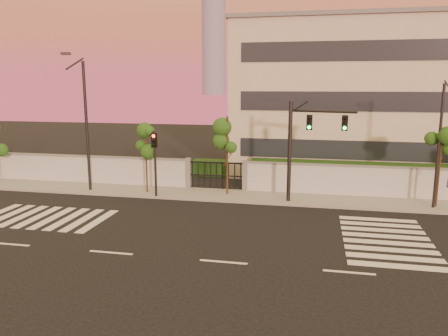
% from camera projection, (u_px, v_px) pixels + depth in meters
% --- Properties ---
extents(ground, '(120.00, 120.00, 0.00)m').
position_uv_depth(ground, '(223.00, 262.00, 17.97)').
color(ground, black).
rests_on(ground, ground).
extents(sidewalk, '(60.00, 3.00, 0.15)m').
position_uv_depth(sidewalk, '(257.00, 197.00, 28.06)').
color(sidewalk, gray).
rests_on(sidewalk, ground).
extents(perimeter_wall, '(60.00, 0.36, 2.20)m').
position_uv_depth(perimeter_wall, '(261.00, 177.00, 29.29)').
color(perimeter_wall, '#B6B8BD').
rests_on(perimeter_wall, ground).
extents(hedge_row, '(41.00, 4.25, 1.80)m').
position_uv_depth(hedge_row, '(280.00, 173.00, 31.76)').
color(hedge_row, '#163710').
rests_on(hedge_row, ground).
extents(institutional_building, '(24.40, 12.40, 12.25)m').
position_uv_depth(institutional_building, '(384.00, 97.00, 36.16)').
color(institutional_building, beige).
rests_on(institutional_building, ground).
extents(distant_skyscraper, '(16.00, 16.00, 118.00)m').
position_uv_depth(distant_skyscraper, '(214.00, 0.00, 288.45)').
color(distant_skyscraper, gray).
rests_on(distant_skyscraper, ground).
extents(road_markings, '(57.00, 7.62, 0.02)m').
position_uv_depth(road_markings, '(208.00, 230.00, 21.90)').
color(road_markings, silver).
rests_on(road_markings, ground).
extents(street_tree_c, '(1.37, 1.09, 4.61)m').
position_uv_depth(street_tree_c, '(146.00, 144.00, 28.56)').
color(street_tree_c, '#382314').
rests_on(street_tree_c, ground).
extents(street_tree_d, '(1.55, 1.24, 5.21)m').
position_uv_depth(street_tree_d, '(228.00, 138.00, 27.94)').
color(street_tree_d, '#382314').
rests_on(street_tree_d, ground).
extents(street_tree_e, '(1.48, 1.18, 4.78)m').
position_uv_depth(street_tree_e, '(441.00, 150.00, 25.04)').
color(street_tree_e, '#382314').
rests_on(street_tree_e, ground).
extents(traffic_signal_main, '(3.92, 1.10, 6.26)m').
position_uv_depth(traffic_signal_main, '(303.00, 140.00, 25.98)').
color(traffic_signal_main, black).
rests_on(traffic_signal_main, ground).
extents(traffic_signal_secondary, '(0.34, 0.33, 4.33)m').
position_uv_depth(traffic_signal_secondary, '(155.00, 156.00, 27.53)').
color(traffic_signal_secondary, black).
rests_on(traffic_signal_secondary, ground).
extents(streetlight_west, '(0.54, 2.19, 9.10)m').
position_uv_depth(streetlight_west, '(85.00, 120.00, 28.64)').
color(streetlight_west, black).
rests_on(streetlight_west, ground).
extents(streetlight_east, '(0.45, 1.83, 7.61)m').
position_uv_depth(streetlight_east, '(440.00, 140.00, 24.54)').
color(streetlight_east, black).
rests_on(streetlight_east, ground).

